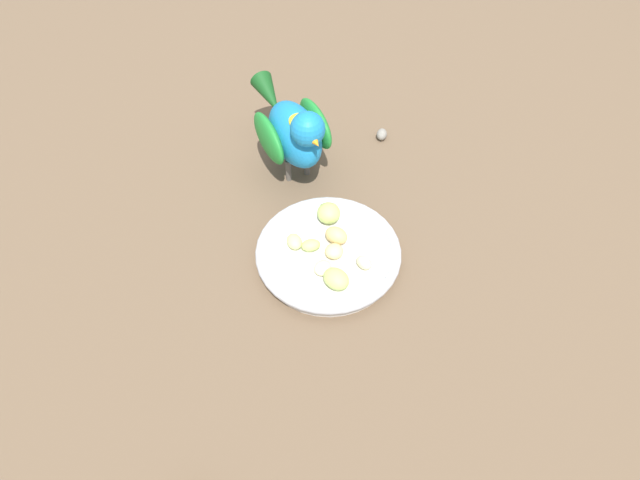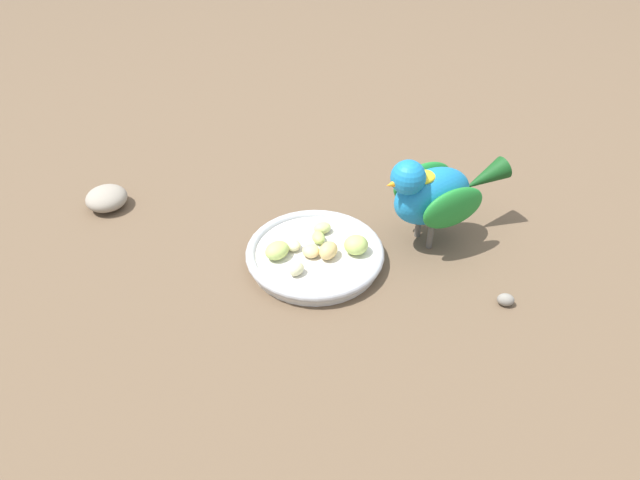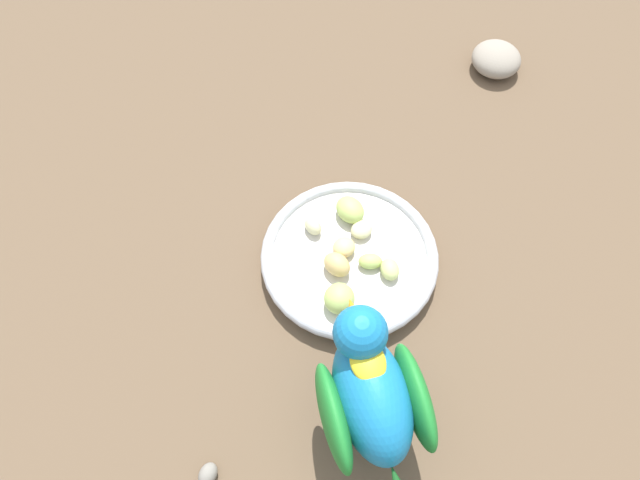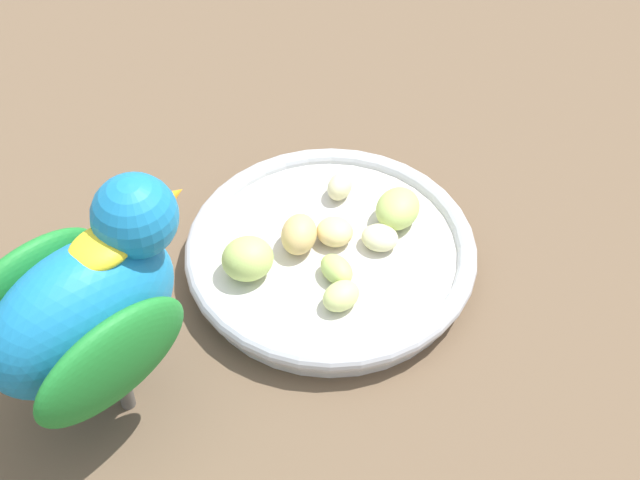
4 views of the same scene
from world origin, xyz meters
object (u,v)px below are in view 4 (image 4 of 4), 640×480
object	(u,v)px
apple_piece_1	(248,259)
apple_piece_5	(340,186)
feeding_bowl	(331,254)
apple_piece_2	(339,265)
parrot	(75,312)
apple_piece_0	(335,232)
apple_piece_6	(380,238)
apple_piece_3	(398,209)
apple_piece_4	(298,234)
apple_piece_7	(341,296)

from	to	relation	value
apple_piece_1	apple_piece_5	bearing A→B (deg)	73.05
feeding_bowl	apple_piece_5	xyz separation A→B (m)	(-0.02, 0.05, 0.01)
apple_piece_2	parrot	world-z (taller)	parrot
apple_piece_2	apple_piece_5	size ratio (longest dim) A/B	1.13
parrot	feeding_bowl	bearing A→B (deg)	-9.77
apple_piece_0	apple_piece_6	xyz separation A→B (m)	(0.03, 0.01, -0.00)
apple_piece_0	apple_piece_3	distance (m)	0.05
apple_piece_1	parrot	world-z (taller)	parrot
apple_piece_4	apple_piece_6	xyz separation A→B (m)	(0.05, 0.02, -0.00)
feeding_bowl	apple_piece_2	xyz separation A→B (m)	(0.01, -0.02, 0.01)
apple_piece_0	apple_piece_4	bearing A→B (deg)	-144.33
apple_piece_2	apple_piece_4	size ratio (longest dim) A/B	0.82
apple_piece_0	apple_piece_5	size ratio (longest dim) A/B	1.08
feeding_bowl	apple_piece_2	distance (m)	0.02
apple_piece_1	apple_piece_7	xyz separation A→B (m)	(0.07, -0.00, -0.01)
apple_piece_2	apple_piece_7	world-z (taller)	apple_piece_7
apple_piece_3	apple_piece_5	bearing A→B (deg)	171.29
apple_piece_3	apple_piece_5	xyz separation A→B (m)	(-0.05, 0.01, -0.00)
feeding_bowl	apple_piece_7	distance (m)	0.05
apple_piece_1	apple_piece_2	world-z (taller)	apple_piece_1
apple_piece_4	apple_piece_6	size ratio (longest dim) A/B	1.27
apple_piece_5	apple_piece_7	size ratio (longest dim) A/B	0.89
apple_piece_7	feeding_bowl	bearing A→B (deg)	120.73
apple_piece_2	apple_piece_7	size ratio (longest dim) A/B	1.00
apple_piece_2	parrot	size ratio (longest dim) A/B	0.13
feeding_bowl	apple_piece_4	bearing A→B (deg)	-166.35
apple_piece_1	apple_piece_7	size ratio (longest dim) A/B	1.32
apple_piece_1	feeding_bowl	bearing A→B (deg)	43.29
feeding_bowl	apple_piece_7	size ratio (longest dim) A/B	7.57
feeding_bowl	apple_piece_6	distance (m)	0.04
apple_piece_1	apple_piece_4	distance (m)	0.04
apple_piece_4	apple_piece_5	world-z (taller)	apple_piece_4
apple_piece_6	parrot	distance (m)	0.22
apple_piece_4	apple_piece_5	distance (m)	0.06
apple_piece_7	apple_piece_5	bearing A→B (deg)	112.98
apple_piece_3	apple_piece_7	world-z (taller)	apple_piece_3
apple_piece_7	parrot	xyz separation A→B (m)	(-0.12, -0.12, 0.06)
apple_piece_1	apple_piece_4	size ratio (longest dim) A/B	1.08
apple_piece_7	apple_piece_4	bearing A→B (deg)	142.17
apple_piece_2	apple_piece_6	bearing A→B (deg)	64.65
apple_piece_7	apple_piece_2	bearing A→B (deg)	115.03
apple_piece_1	apple_piece_3	world-z (taller)	apple_piece_1
feeding_bowl	apple_piece_4	distance (m)	0.03
apple_piece_3	parrot	xyz separation A→B (m)	(-0.12, -0.21, 0.06)
apple_piece_3	parrot	distance (m)	0.25
apple_piece_2	apple_piece_3	distance (m)	0.07
feeding_bowl	apple_piece_1	xyz separation A→B (m)	(-0.04, -0.04, 0.02)
apple_piece_2	apple_piece_7	xyz separation A→B (m)	(0.01, -0.03, 0.00)
feeding_bowl	apple_piece_0	world-z (taller)	apple_piece_0
apple_piece_5	parrot	xyz separation A→B (m)	(-0.08, -0.21, 0.06)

